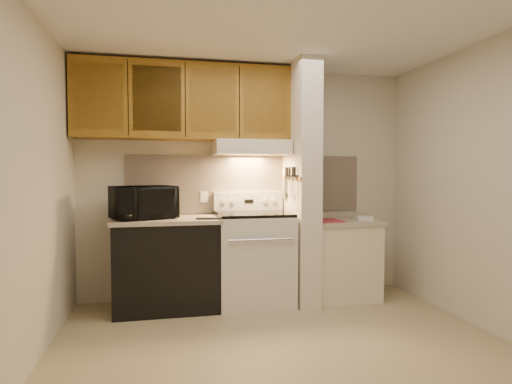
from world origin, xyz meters
name	(u,v)px	position (x,y,z in m)	size (l,w,h in m)	color
floor	(284,347)	(0.00, 0.00, 0.00)	(3.60, 3.60, 0.00)	tan
ceiling	(285,22)	(0.00, 0.00, 2.50)	(3.60, 3.60, 0.00)	white
wall_back	(247,183)	(0.00, 1.50, 1.25)	(3.60, 0.02, 2.50)	beige
wall_left	(29,189)	(-1.80, 0.00, 1.25)	(0.02, 3.00, 2.50)	beige
wall_right	(487,186)	(1.80, 0.00, 1.25)	(0.02, 3.00, 2.50)	beige
backsplash	(247,184)	(0.00, 1.49, 1.24)	(2.60, 0.02, 0.63)	beige
range_body	(254,259)	(0.00, 1.16, 0.46)	(0.76, 0.65, 0.92)	silver
oven_window	(260,262)	(0.00, 0.84, 0.50)	(0.50, 0.01, 0.30)	black
oven_handle	(261,240)	(0.00, 0.80, 0.72)	(0.02, 0.02, 0.65)	silver
cooktop	(254,214)	(0.00, 1.16, 0.94)	(0.74, 0.64, 0.03)	black
range_backguard	(248,201)	(0.00, 1.44, 1.05)	(0.76, 0.08, 0.20)	silver
range_display	(249,201)	(0.00, 1.40, 1.05)	(0.10, 0.01, 0.04)	black
range_knob_left_outer	(224,202)	(-0.28, 1.40, 1.05)	(0.05, 0.05, 0.02)	silver
range_knob_left_inner	(233,201)	(-0.18, 1.40, 1.05)	(0.05, 0.05, 0.02)	silver
range_knob_right_inner	(265,201)	(0.18, 1.40, 1.05)	(0.05, 0.05, 0.02)	silver
range_knob_right_outer	(274,201)	(0.28, 1.40, 1.05)	(0.05, 0.05, 0.02)	silver
dishwasher_front	(167,265)	(-0.88, 1.17, 0.43)	(1.00, 0.63, 0.87)	black
left_countertop	(167,220)	(-0.88, 1.17, 0.89)	(1.04, 0.67, 0.04)	#B5A693
spoon_rest	(209,218)	(-0.48, 0.97, 0.92)	(0.24, 0.08, 0.02)	black
teal_jar	(171,211)	(-0.83, 1.39, 0.95)	(0.08, 0.08, 0.09)	#1D5B59
outlet	(204,197)	(-0.48, 1.48, 1.10)	(0.08, 0.01, 0.12)	#EDE5CD
microwave	(144,202)	(-1.10, 1.15, 1.07)	(0.58, 0.39, 0.32)	black
partition_pillar	(301,183)	(0.51, 1.15, 1.25)	(0.22, 0.70, 2.50)	silver
pillar_trim	(290,178)	(0.39, 1.15, 1.30)	(0.01, 0.70, 0.04)	olive
knife_strip	(291,177)	(0.39, 1.10, 1.32)	(0.02, 0.42, 0.04)	black
knife_blade_a	(295,187)	(0.38, 0.93, 1.22)	(0.01, 0.04, 0.16)	silver
knife_handle_a	(295,172)	(0.38, 0.94, 1.37)	(0.02, 0.02, 0.10)	black
knife_blade_b	(292,187)	(0.38, 1.02, 1.21)	(0.01, 0.04, 0.18)	silver
knife_handle_b	(293,172)	(0.38, 1.01, 1.37)	(0.02, 0.02, 0.10)	black
knife_blade_c	(290,188)	(0.38, 1.09, 1.20)	(0.01, 0.04, 0.20)	silver
knife_handle_c	(290,172)	(0.38, 1.11, 1.37)	(0.02, 0.02, 0.10)	black
knife_blade_d	(288,186)	(0.38, 1.19, 1.22)	(0.01, 0.04, 0.16)	silver
knife_handle_d	(288,172)	(0.38, 1.19, 1.37)	(0.02, 0.02, 0.10)	black
knife_blade_e	(286,187)	(0.38, 1.27, 1.21)	(0.01, 0.04, 0.18)	silver
knife_handle_e	(286,172)	(0.38, 1.25, 1.37)	(0.02, 0.02, 0.10)	black
oven_mitt	(284,188)	(0.38, 1.32, 1.20)	(0.03, 0.09, 0.21)	slate
right_cab_base	(341,261)	(0.97, 1.15, 0.40)	(0.70, 0.60, 0.81)	#EDE5CD
right_countertop	(341,222)	(0.97, 1.15, 0.83)	(0.74, 0.64, 0.04)	#B5A693
red_folder	(328,221)	(0.79, 1.08, 0.86)	(0.24, 0.33, 0.01)	#A82A3A
white_box	(364,218)	(1.19, 1.05, 0.87)	(0.17, 0.11, 0.04)	white
range_hood	(251,148)	(0.00, 1.28, 1.62)	(0.78, 0.44, 0.15)	#EDE5CD
hood_lip	(255,151)	(0.00, 1.07, 1.58)	(0.78, 0.04, 0.06)	#EDE5CD
upper_cabinets	(184,102)	(-0.69, 1.32, 2.08)	(2.18, 0.33, 0.77)	olive
cab_door_a	(98,96)	(-1.51, 1.17, 2.08)	(0.46, 0.01, 0.63)	olive
cab_gap_a	(128,98)	(-1.23, 1.16, 2.08)	(0.01, 0.01, 0.73)	black
cab_door_b	(157,99)	(-0.96, 1.17, 2.08)	(0.46, 0.01, 0.63)	olive
cab_gap_b	(185,100)	(-0.69, 1.16, 2.08)	(0.01, 0.01, 0.73)	black
cab_door_c	(213,101)	(-0.42, 1.17, 2.08)	(0.46, 0.01, 0.63)	olive
cab_gap_c	(239,101)	(-0.14, 1.16, 2.08)	(0.01, 0.01, 0.73)	black
cab_door_d	(265,102)	(0.13, 1.17, 2.08)	(0.46, 0.01, 0.63)	olive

